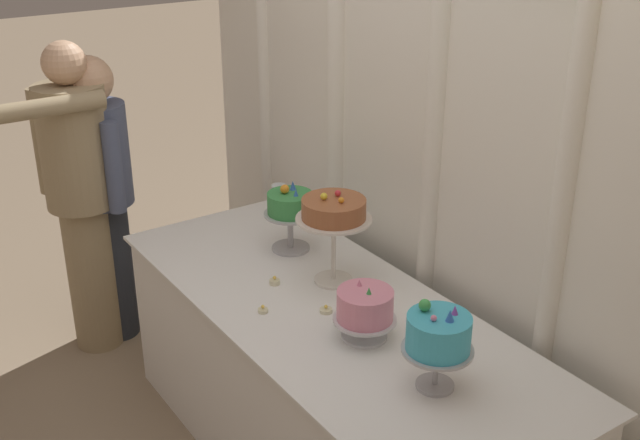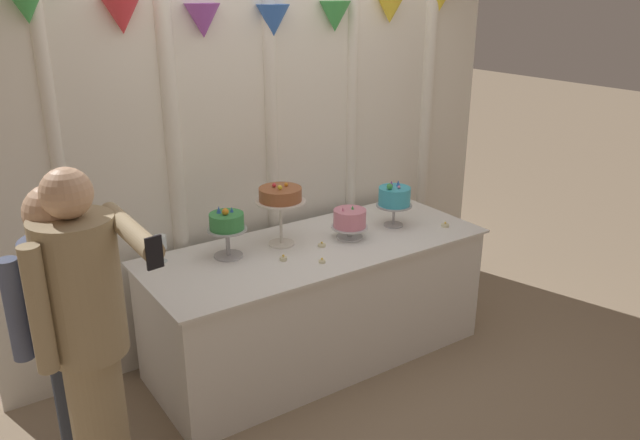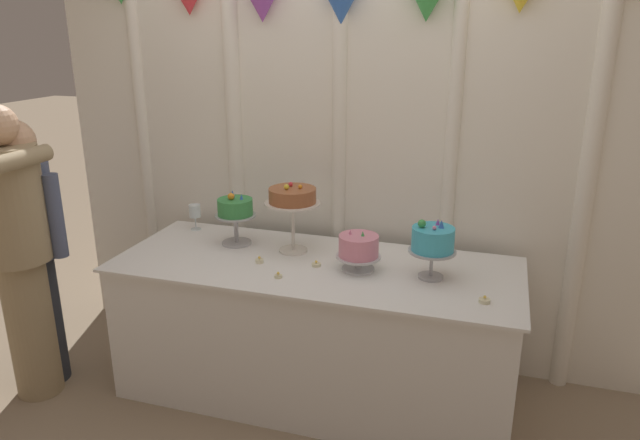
{
  "view_description": "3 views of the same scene",
  "coord_description": "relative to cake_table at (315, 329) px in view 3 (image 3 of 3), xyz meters",
  "views": [
    {
      "loc": [
        2.14,
        -1.4,
        2.31
      ],
      "look_at": [
        -0.23,
        0.21,
        1.03
      ],
      "focal_mm": 44.21,
      "sensor_mm": 36.0,
      "label": 1
    },
    {
      "loc": [
        -1.98,
        -2.84,
        2.25
      ],
      "look_at": [
        0.03,
        0.1,
        0.93
      ],
      "focal_mm": 35.61,
      "sensor_mm": 36.0,
      "label": 2
    },
    {
      "loc": [
        0.87,
        -2.61,
        1.95
      ],
      "look_at": [
        -0.01,
        0.22,
        0.97
      ],
      "focal_mm": 32.95,
      "sensor_mm": 36.0,
      "label": 3
    }
  ],
  "objects": [
    {
      "name": "draped_curtain",
      "position": [
        0.01,
        0.51,
        0.93
      ],
      "size": [
        3.56,
        0.2,
        2.44
      ],
      "color": "white",
      "rests_on": "ground_plane"
    },
    {
      "name": "cake_table",
      "position": [
        0.0,
        0.0,
        0.0
      ],
      "size": [
        2.12,
        0.84,
        0.77
      ],
      "color": "white",
      "rests_on": "ground_plane"
    },
    {
      "name": "tealight_far_left",
      "position": [
        -0.28,
        -0.08,
        0.4
      ],
      "size": [
        0.04,
        0.04,
        0.04
      ],
      "color": "beige",
      "rests_on": "cake_table"
    },
    {
      "name": "cake_display_midright",
      "position": [
        0.23,
        -0.02,
        0.5
      ],
      "size": [
        0.23,
        0.23,
        0.21
      ],
      "color": "silver",
      "rests_on": "cake_table"
    },
    {
      "name": "tealight_far_right",
      "position": [
        0.87,
        -0.21,
        0.39
      ],
      "size": [
        0.05,
        0.05,
        0.04
      ],
      "color": "beige",
      "rests_on": "cake_table"
    },
    {
      "name": "wine_glass",
      "position": [
        -0.86,
        0.3,
        0.5
      ],
      "size": [
        0.07,
        0.07,
        0.16
      ],
      "color": "silver",
      "rests_on": "cake_table"
    },
    {
      "name": "tealight_near_left",
      "position": [
        -0.12,
        -0.23,
        0.39
      ],
      "size": [
        0.04,
        0.04,
        0.03
      ],
      "color": "beige",
      "rests_on": "cake_table"
    },
    {
      "name": "guest_man_pink_jacket",
      "position": [
        -1.52,
        -0.35,
        0.45
      ],
      "size": [
        0.48,
        0.32,
        1.51
      ],
      "color": "#282D38",
      "rests_on": "ground_plane"
    },
    {
      "name": "tealight_near_right",
      "position": [
        0.02,
        -0.03,
        0.39
      ],
      "size": [
        0.05,
        0.05,
        0.03
      ],
      "color": "beige",
      "rests_on": "cake_table"
    },
    {
      "name": "cake_display_rightmost",
      "position": [
        0.6,
        -0.01,
        0.58
      ],
      "size": [
        0.23,
        0.23,
        0.3
      ],
      "color": "#B2B2B7",
      "rests_on": "cake_table"
    },
    {
      "name": "cake_display_midleft",
      "position": [
        -0.17,
        0.13,
        0.68
      ],
      "size": [
        0.3,
        0.3,
        0.39
      ],
      "color": "silver",
      "rests_on": "cake_table"
    },
    {
      "name": "ground_plane",
      "position": [
        0.0,
        -0.1,
        -0.39
      ],
      "size": [
        24.0,
        24.0,
        0.0
      ],
      "primitive_type": "plane",
      "color": "gray"
    },
    {
      "name": "cake_display_leftmost",
      "position": [
        -0.52,
        0.15,
        0.58
      ],
      "size": [
        0.23,
        0.23,
        0.31
      ],
      "color": "#B2B2B7",
      "rests_on": "cake_table"
    },
    {
      "name": "guest_girl_blue_dress",
      "position": [
        -1.48,
        -0.47,
        0.49
      ],
      "size": [
        0.46,
        0.66,
        1.6
      ],
      "color": "#9E8966",
      "rests_on": "ground_plane"
    }
  ]
}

